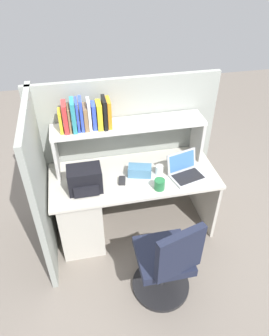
# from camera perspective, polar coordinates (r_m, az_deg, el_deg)

# --- Properties ---
(ground_plane) EXTENTS (8.00, 8.00, 0.00)m
(ground_plane) POSITION_cam_1_polar(r_m,az_deg,el_deg) (3.53, -0.17, -10.46)
(ground_plane) COLOR slate
(desk) EXTENTS (1.60, 0.70, 0.73)m
(desk) POSITION_cam_1_polar(r_m,az_deg,el_deg) (3.20, -7.06, -6.65)
(desk) COLOR beige
(desk) RESTS_ON ground_plane
(cubicle_partition_rear) EXTENTS (1.84, 0.05, 1.55)m
(cubicle_partition_rear) POSITION_cam_1_polar(r_m,az_deg,el_deg) (3.29, -1.54, 3.47)
(cubicle_partition_rear) COLOR #939991
(cubicle_partition_rear) RESTS_ON ground_plane
(cubicle_partition_left) EXTENTS (0.05, 1.06, 1.55)m
(cubicle_partition_left) POSITION_cam_1_polar(r_m,az_deg,el_deg) (2.94, -16.45, -3.25)
(cubicle_partition_left) COLOR #939991
(cubicle_partition_left) RESTS_ON ground_plane
(overhead_hutch) EXTENTS (1.44, 0.28, 0.45)m
(overhead_hutch) POSITION_cam_1_polar(r_m,az_deg,el_deg) (2.98, -1.00, 6.43)
(overhead_hutch) COLOR beige
(overhead_hutch) RESTS_ON desk
(reference_books_on_shelf) EXTENTS (0.46, 0.19, 0.29)m
(reference_books_on_shelf) POSITION_cam_1_polar(r_m,az_deg,el_deg) (2.83, -8.81, 9.40)
(reference_books_on_shelf) COLOR yellow
(reference_books_on_shelf) RESTS_ON overhead_hutch
(laptop) EXTENTS (0.36, 0.33, 0.22)m
(laptop) POSITION_cam_1_polar(r_m,az_deg,el_deg) (3.02, 9.19, -0.55)
(laptop) COLOR #B7BABF
(laptop) RESTS_ON desk
(backpack) EXTENTS (0.30, 0.23, 0.23)m
(backpack) POSITION_cam_1_polar(r_m,az_deg,el_deg) (2.82, -8.99, -2.12)
(backpack) COLOR black
(backpack) RESTS_ON desk
(computer_mouse) EXTENTS (0.08, 0.11, 0.03)m
(computer_mouse) POSITION_cam_1_polar(r_m,az_deg,el_deg) (2.93, -2.25, -2.29)
(computer_mouse) COLOR #262628
(computer_mouse) RESTS_ON desk
(paper_cup) EXTENTS (0.08, 0.08, 0.09)m
(paper_cup) POSITION_cam_1_polar(r_m,az_deg,el_deg) (3.02, 4.52, -0.33)
(paper_cup) COLOR white
(paper_cup) RESTS_ON desk
(tissue_box) EXTENTS (0.24, 0.17, 0.10)m
(tissue_box) POSITION_cam_1_polar(r_m,az_deg,el_deg) (2.99, 0.96, -0.49)
(tissue_box) COLOR teal
(tissue_box) RESTS_ON desk
(snack_canister) EXTENTS (0.10, 0.10, 0.10)m
(snack_canister) POSITION_cam_1_polar(r_m,az_deg,el_deg) (2.84, 4.56, -2.98)
(snack_canister) COLOR #26723F
(snack_canister) RESTS_ON desk
(office_chair) EXTENTS (0.52, 0.54, 0.93)m
(office_chair) POSITION_cam_1_polar(r_m,az_deg,el_deg) (2.75, 5.81, -17.03)
(office_chair) COLOR black
(office_chair) RESTS_ON ground_plane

